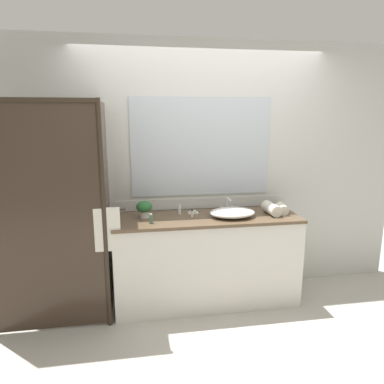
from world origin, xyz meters
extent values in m
plane|color=#B7B2A8|center=(0.00, 0.00, 0.00)|extent=(8.00, 8.00, 0.00)
cube|color=silver|center=(0.00, 0.34, 1.30)|extent=(4.40, 0.05, 2.60)
cube|color=silver|center=(0.00, 0.32, 0.96)|extent=(1.80, 0.01, 0.11)
cube|color=silver|center=(0.00, 0.31, 1.55)|extent=(1.44, 0.01, 0.99)
cube|color=silver|center=(0.00, 0.01, 0.43)|extent=(1.80, 0.56, 0.87)
cube|color=brown|center=(0.00, 0.00, 0.89)|extent=(1.80, 0.58, 0.03)
cylinder|color=#2D2319|center=(-0.95, -0.27, 1.00)|extent=(0.04, 0.04, 2.00)
cube|color=#2D2319|center=(-1.45, -0.27, 1.98)|extent=(1.00, 0.04, 0.04)
cube|color=#382B21|center=(-1.45, -0.27, 1.00)|extent=(0.96, 0.01, 1.96)
cube|color=#382B21|center=(-0.95, 0.02, 1.00)|extent=(0.01, 0.57, 1.96)
cylinder|color=#2D2319|center=(-0.93, -0.26, 1.08)|extent=(0.32, 0.02, 0.02)
cube|color=silver|center=(-0.93, -0.26, 0.90)|extent=(0.22, 0.04, 0.38)
ellipsoid|color=white|center=(0.24, -0.05, 0.94)|extent=(0.44, 0.32, 0.09)
cube|color=silver|center=(0.24, 0.14, 0.91)|extent=(0.17, 0.04, 0.02)
cylinder|color=silver|center=(0.24, 0.14, 0.98)|extent=(0.02, 0.02, 0.13)
cylinder|color=silver|center=(0.24, 0.08, 1.05)|extent=(0.02, 0.13, 0.02)
cylinder|color=silver|center=(0.18, 0.14, 0.94)|extent=(0.02, 0.02, 0.04)
cylinder|color=silver|center=(0.30, 0.14, 0.94)|extent=(0.02, 0.02, 0.04)
cylinder|color=beige|center=(-0.60, 0.06, 0.93)|extent=(0.09, 0.09, 0.06)
ellipsoid|color=#296232|center=(-0.60, 0.06, 1.01)|extent=(0.15, 0.15, 0.11)
cube|color=silver|center=(-0.12, 0.13, 0.91)|extent=(0.10, 0.07, 0.01)
ellipsoid|color=silver|center=(-0.12, 0.13, 0.92)|extent=(0.07, 0.04, 0.02)
cylinder|color=silver|center=(-0.15, 0.00, 0.93)|extent=(0.03, 0.03, 0.07)
cylinder|color=black|center=(-0.15, 0.00, 0.97)|extent=(0.02, 0.02, 0.01)
cylinder|color=#4C7056|center=(-0.55, -0.13, 0.94)|extent=(0.03, 0.03, 0.08)
cylinder|color=#B7B2A8|center=(-0.55, -0.13, 0.99)|extent=(0.03, 0.03, 0.01)
cylinder|color=silver|center=(-0.26, 0.13, 0.94)|extent=(0.03, 0.03, 0.09)
cylinder|color=#B7B2A8|center=(-0.26, 0.13, 0.99)|extent=(0.02, 0.02, 0.01)
cylinder|color=silver|center=(0.76, -0.01, 0.95)|extent=(0.13, 0.21, 0.10)
cylinder|color=silver|center=(0.65, -0.02, 0.96)|extent=(0.12, 0.26, 0.11)
camera|label=1|loc=(-0.67, -3.20, 1.86)|focal=32.68mm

